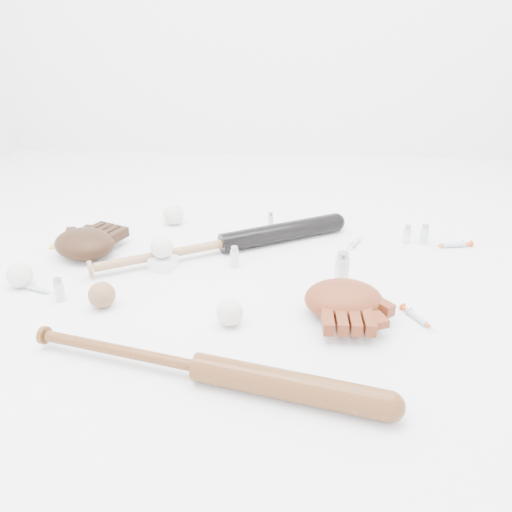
# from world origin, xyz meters

# --- Properties ---
(bat_dark) EXTENTS (0.87, 0.52, 0.07)m
(bat_dark) POSITION_xyz_m (-0.10, 0.22, 0.03)
(bat_dark) COLOR black
(bat_dark) RESTS_ON ground
(bat_wood) EXTENTS (0.88, 0.26, 0.07)m
(bat_wood) POSITION_xyz_m (-0.07, -0.44, 0.03)
(bat_wood) COLOR brown
(bat_wood) RESTS_ON ground
(glove_dark) EXTENTS (0.34, 0.34, 0.09)m
(glove_dark) POSITION_xyz_m (-0.57, 0.16, 0.05)
(glove_dark) COLOR black
(glove_dark) RESTS_ON ground
(glove_tan) EXTENTS (0.26, 0.26, 0.09)m
(glove_tan) POSITION_xyz_m (0.28, -0.14, 0.05)
(glove_tan) COLOR maroon
(glove_tan) RESTS_ON ground
(trading_card) EXTENTS (0.07, 0.09, 0.00)m
(trading_card) POSITION_xyz_m (-0.69, 0.24, 0.00)
(trading_card) COLOR gold
(trading_card) RESTS_ON ground
(pedestal) EXTENTS (0.09, 0.09, 0.04)m
(pedestal) POSITION_xyz_m (-0.28, 0.09, 0.02)
(pedestal) COLOR white
(pedestal) RESTS_ON ground
(baseball_on_pedestal) EXTENTS (0.07, 0.07, 0.07)m
(baseball_on_pedestal) POSITION_xyz_m (-0.28, 0.09, 0.08)
(baseball_on_pedestal) COLOR silver
(baseball_on_pedestal) RESTS_ON pedestal
(baseball_left) EXTENTS (0.08, 0.08, 0.08)m
(baseball_left) POSITION_xyz_m (-0.68, -0.06, 0.04)
(baseball_left) COLOR silver
(baseball_left) RESTS_ON ground
(baseball_upper) EXTENTS (0.08, 0.08, 0.08)m
(baseball_upper) POSITION_xyz_m (-0.33, 0.45, 0.04)
(baseball_upper) COLOR silver
(baseball_upper) RESTS_ON ground
(baseball_mid) EXTENTS (0.07, 0.07, 0.07)m
(baseball_mid) POSITION_xyz_m (-0.03, -0.21, 0.04)
(baseball_mid) COLOR silver
(baseball_mid) RESTS_ON ground
(baseball_aged) EXTENTS (0.08, 0.08, 0.08)m
(baseball_aged) POSITION_xyz_m (-0.40, -0.15, 0.04)
(baseball_aged) COLOR brown
(baseball_aged) RESTS_ON ground
(syringe_0) EXTENTS (0.13, 0.06, 0.02)m
(syringe_0) POSITION_xyz_m (-0.62, -0.09, 0.01)
(syringe_0) COLOR #ADBCC6
(syringe_0) RESTS_ON ground
(syringe_1) EXTENTS (0.16, 0.08, 0.02)m
(syringe_1) POSITION_xyz_m (0.26, -0.07, 0.01)
(syringe_1) COLOR #ADBCC6
(syringe_1) RESTS_ON ground
(syringe_2) EXTENTS (0.09, 0.14, 0.02)m
(syringe_2) POSITION_xyz_m (0.36, 0.32, 0.01)
(syringe_2) COLOR #ADBCC6
(syringe_2) RESTS_ON ground
(syringe_3) EXTENTS (0.09, 0.14, 0.02)m
(syringe_3) POSITION_xyz_m (0.48, -0.16, 0.01)
(syringe_3) COLOR #ADBCC6
(syringe_3) RESTS_ON ground
(syringe_4) EXTENTS (0.17, 0.06, 0.02)m
(syringe_4) POSITION_xyz_m (0.70, 0.32, 0.01)
(syringe_4) COLOR #ADBCC6
(syringe_4) RESTS_ON ground
(vial_0) EXTENTS (0.02, 0.02, 0.06)m
(vial_0) POSITION_xyz_m (0.05, 0.45, 0.03)
(vial_0) COLOR silver
(vial_0) RESTS_ON ground
(vial_1) EXTENTS (0.03, 0.03, 0.07)m
(vial_1) POSITION_xyz_m (0.60, 0.34, 0.04)
(vial_1) COLOR silver
(vial_1) RESTS_ON ground
(vial_2) EXTENTS (0.03, 0.03, 0.07)m
(vial_2) POSITION_xyz_m (-0.05, 0.12, 0.04)
(vial_2) COLOR silver
(vial_2) RESTS_ON ground
(vial_3) EXTENTS (0.04, 0.04, 0.10)m
(vial_3) POSITION_xyz_m (0.29, 0.03, 0.05)
(vial_3) COLOR silver
(vial_3) RESTS_ON ground
(vial_4) EXTENTS (0.03, 0.03, 0.07)m
(vial_4) POSITION_xyz_m (-0.53, -0.13, 0.04)
(vial_4) COLOR silver
(vial_4) RESTS_ON ground
(vial_5) EXTENTS (0.03, 0.03, 0.07)m
(vial_5) POSITION_xyz_m (0.54, 0.34, 0.03)
(vial_5) COLOR silver
(vial_5) RESTS_ON ground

